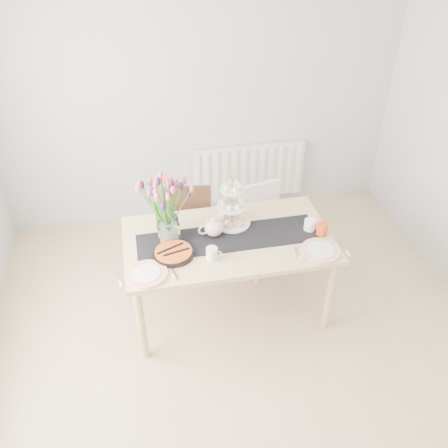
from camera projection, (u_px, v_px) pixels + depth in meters
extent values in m
plane|color=tan|center=(253.00, 375.00, 3.53)|extent=(4.50, 4.50, 0.00)
plane|color=#B2B5B7|center=(199.00, 97.00, 4.55)|extent=(4.00, 0.00, 4.00)
cube|color=white|center=(249.00, 172.00, 5.08)|extent=(1.20, 0.08, 0.60)
cube|color=tan|center=(228.00, 240.00, 3.66)|extent=(1.60, 0.90, 0.04)
cylinder|color=tan|center=(141.00, 324.00, 3.46)|extent=(0.06, 0.06, 0.71)
cylinder|color=tan|center=(329.00, 296.00, 3.70)|extent=(0.06, 0.06, 0.71)
cylinder|color=tan|center=(136.00, 259.00, 4.06)|extent=(0.06, 0.06, 0.71)
cylinder|color=tan|center=(298.00, 238.00, 4.30)|extent=(0.06, 0.06, 0.71)
cube|color=#3A1F15|center=(189.00, 237.00, 4.21)|extent=(0.46, 0.46, 0.04)
cube|color=#3A1F15|center=(188.00, 205.00, 4.23)|extent=(0.41, 0.10, 0.39)
cylinder|color=#3A1F15|center=(170.00, 269.00, 4.19)|extent=(0.04, 0.04, 0.40)
cylinder|color=#3A1F15|center=(211.00, 268.00, 4.20)|extent=(0.04, 0.04, 0.40)
cylinder|color=#3A1F15|center=(171.00, 244.00, 4.48)|extent=(0.04, 0.04, 0.40)
cylinder|color=#3A1F15|center=(209.00, 243.00, 4.49)|extent=(0.04, 0.04, 0.40)
cube|color=white|center=(267.00, 231.00, 4.30)|extent=(0.48, 0.48, 0.04)
cube|color=white|center=(259.00, 201.00, 4.31)|extent=(0.40, 0.12, 0.38)
cylinder|color=white|center=(257.00, 266.00, 4.23)|extent=(0.04, 0.04, 0.39)
cylinder|color=white|center=(292.00, 255.00, 4.35)|extent=(0.04, 0.04, 0.39)
cylinder|color=white|center=(240.00, 243.00, 4.50)|extent=(0.04, 0.04, 0.39)
cylinder|color=white|center=(273.00, 234.00, 4.62)|extent=(0.04, 0.04, 0.39)
cube|color=black|center=(228.00, 238.00, 3.65)|extent=(1.40, 0.35, 0.01)
cube|color=silver|center=(168.00, 229.00, 3.60)|extent=(0.16, 0.16, 0.16)
cylinder|color=gold|center=(232.00, 200.00, 3.68)|extent=(0.01, 0.01, 0.44)
cylinder|color=white|center=(232.00, 222.00, 3.80)|extent=(0.30, 0.30, 0.01)
cylinder|color=white|center=(232.00, 206.00, 3.71)|extent=(0.24, 0.24, 0.01)
cylinder|color=white|center=(232.00, 189.00, 3.62)|extent=(0.19, 0.19, 0.01)
cylinder|color=white|center=(310.00, 225.00, 3.71)|extent=(0.11, 0.11, 0.09)
cylinder|color=black|center=(174.00, 253.00, 3.48)|extent=(0.31, 0.31, 0.03)
cylinder|color=#CE551D|center=(173.00, 251.00, 3.47)|extent=(0.27, 0.27, 0.01)
cylinder|color=white|center=(212.00, 254.00, 3.42)|extent=(0.10, 0.10, 0.10)
cylinder|color=#D54217|center=(322.00, 229.00, 3.66)|extent=(0.12, 0.12, 0.10)
cylinder|color=white|center=(147.00, 274.00, 3.31)|extent=(0.35, 0.35, 0.02)
cylinder|color=white|center=(321.00, 250.00, 3.52)|extent=(0.33, 0.33, 0.02)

